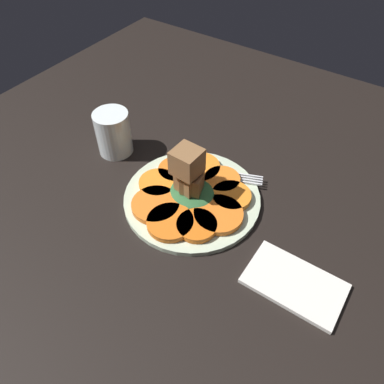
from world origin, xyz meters
The scene contains 15 objects.
table_slab centered at (0.00, 0.00, 1.00)cm, with size 120.00×120.00×2.00cm, color black.
plate centered at (0.00, 0.00, 2.52)cm, with size 25.22×25.22×1.05cm.
carrot_slice_0 centered at (-6.29, -3.53, 3.64)cm, with size 7.23×7.23×1.08cm, color orange.
carrot_slice_1 centered at (-2.73, -6.15, 3.64)cm, with size 6.88×6.88×1.08cm, color orange.
carrot_slice_2 centered at (2.82, -6.49, 3.64)cm, with size 8.44×8.44×1.08cm, color orange.
carrot_slice_3 centered at (6.06, -3.45, 3.64)cm, with size 6.99×6.99×1.08cm, color orange.
carrot_slice_4 centered at (6.81, 1.39, 3.64)cm, with size 7.19×7.19×1.08cm, color orange.
carrot_slice_5 centered at (3.89, 5.87, 3.64)cm, with size 8.65×8.65×1.08cm, color orange.
carrot_slice_6 centered at (-0.63, 7.62, 3.64)cm, with size 8.12×8.12×1.08cm, color orange.
carrot_slice_7 centered at (-4.79, 5.66, 3.64)cm, with size 6.99×6.99×1.08cm, color orange.
carrot_slice_8 centered at (-6.58, 1.51, 3.64)cm, with size 8.70×8.70×1.08cm, color orange.
center_pile centered at (0.55, -0.19, 7.40)cm, with size 8.78×8.48×10.82cm.
fork centered at (-0.80, -7.11, 3.30)cm, with size 18.28×8.73×0.40cm.
water_glass centered at (21.19, -2.76, 6.62)cm, with size 7.12×7.12×9.23cm.
napkin centered at (-22.93, 5.84, 2.40)cm, with size 14.82×8.89×0.80cm.
Camera 1 is at (-26.12, 38.65, 53.90)cm, focal length 35.00 mm.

